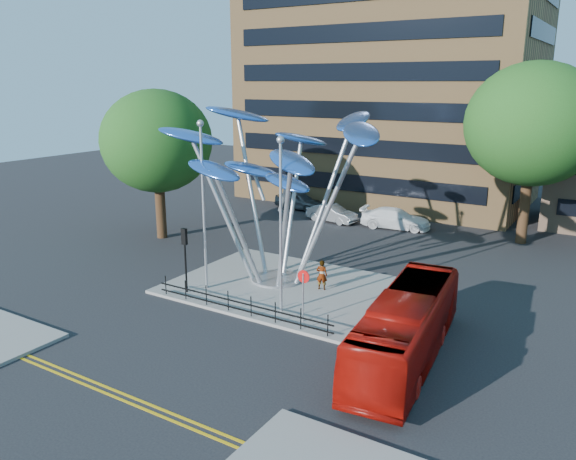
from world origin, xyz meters
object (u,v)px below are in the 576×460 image
Objects in this scene: leaf_sculpture at (277,158)px; street_lamp_left at (203,192)px; pedestrian at (322,275)px; parked_car_right at (395,218)px; street_lamp_right at (281,210)px; parked_car_mid at (332,213)px; tree_left at (157,142)px; traffic_light_island at (185,247)px; parked_car_left at (299,201)px; no_entry_sign_island at (303,287)px; red_bus at (406,327)px; tree_right at (533,125)px.

street_lamp_left is (-2.43, -3.18, -1.52)m from leaf_sculpture.
street_lamp_left is 7.52m from pedestrian.
street_lamp_right is at bearing 175.10° from parked_car_right.
pedestrian is 0.39× the size of parked_car_mid.
leaf_sculpture is 6.57m from pedestrian.
leaf_sculpture is at bearing 52.60° from street_lamp_left.
tree_left is at bearing 145.62° from street_lamp_left.
parked_car_left is at bearing 104.61° from traffic_light_island.
red_bus is (5.16, -0.78, -0.42)m from no_entry_sign_island.
parked_car_right is at bearing -99.48° from pedestrian.
parked_car_left is at bearing 121.07° from no_entry_sign_island.
traffic_light_island is (9.00, -7.50, -4.18)m from tree_left.
traffic_light_island is 0.34× the size of red_bus.
traffic_light_island is 7.25m from pedestrian.
tree_left is at bearing -151.39° from tree_right.
street_lamp_right is 2.00× the size of parked_car_mid.
no_entry_sign_island is (6.50, -0.98, -3.54)m from street_lamp_left.
parked_car_left reaches higher than parked_car_mid.
street_lamp_left is 1.98× the size of parked_car_left.
no_entry_sign_island is 0.24× the size of red_bus.
street_lamp_right reaches higher than pedestrian.
tree_left reaches higher than parked_car_right.
street_lamp_left is 2.57× the size of traffic_light_island.
leaf_sculpture is at bearing -148.27° from parked_car_left.
tree_left is at bearing 121.27° from parked_car_right.
street_lamp_right is (2.57, -3.68, -1.78)m from leaf_sculpture.
parked_car_right is (-1.61, 14.66, -0.20)m from pedestrian.
tree_left is 2.49× the size of parked_car_mid.
parked_car_right is (1.24, 14.51, -6.12)m from leaf_sculpture.
street_lamp_right is 1.59× the size of parked_car_right.
tree_right is 25.09m from tree_left.
pedestrian is at bearing 85.33° from street_lamp_right.
traffic_light_island reaches higher than parked_car_mid.
tree_right reaches higher than street_lamp_right.
tree_right is 21.34m from red_bus.
no_entry_sign_island is 4.28m from pedestrian.
parked_car_mid is (-13.00, 18.75, -0.71)m from red_bus.
traffic_light_island is 0.77× the size of parked_car_left.
tree_right reaches higher than no_entry_sign_island.
pedestrian is (2.86, -0.15, -5.92)m from leaf_sculpture.
tree_left is 3.01× the size of traffic_light_island.
no_entry_sign_island is at bearing -107.12° from tree_right.
tree_right reaches higher than traffic_light_island.
parked_car_right is at bearing 85.10° from leaf_sculpture.
street_lamp_left is at bearing 171.39° from no_entry_sign_island.
pedestrian is at bearing 177.22° from parked_car_right.
tree_right reaches higher than parked_car_left.
tree_right reaches higher than red_bus.
pedestrian reaches higher than parked_car_mid.
street_lamp_left is 1.69× the size of parked_car_right.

